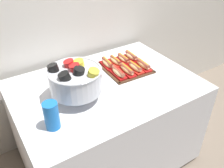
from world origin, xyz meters
The scene contains 13 objects.
ground_plane centered at (0.00, 0.00, 0.00)m, with size 10.00×10.00×0.00m, color #7A6B5B.
buffet_table centered at (0.00, 0.00, 0.40)m, with size 1.30×0.91×0.76m.
serving_tray centered at (0.25, 0.12, 0.76)m, with size 0.34×0.37×0.01m.
hot_dog_0 centered at (0.13, 0.04, 0.79)m, with size 0.07×0.16×0.06m.
hot_dog_1 centered at (0.21, 0.04, 0.79)m, with size 0.07×0.18×0.06m.
hot_dog_2 centered at (0.28, 0.03, 0.79)m, with size 0.07×0.16×0.06m.
hot_dog_3 centered at (0.36, 0.03, 0.80)m, with size 0.07×0.17×0.06m.
hot_dog_4 centered at (0.14, 0.20, 0.79)m, with size 0.08×0.16×0.06m.
hot_dog_5 centered at (0.21, 0.20, 0.79)m, with size 0.07×0.16×0.06m.
hot_dog_6 centered at (0.29, 0.20, 0.79)m, with size 0.06×0.15×0.06m.
hot_dog_7 centered at (0.36, 0.19, 0.80)m, with size 0.08×0.16×0.06m.
punch_bowl centered at (-0.24, -0.04, 0.91)m, with size 0.34×0.34×0.26m.
cup_stack centered at (-0.47, -0.21, 0.84)m, with size 0.08×0.08×0.17m.
Camera 1 is at (-0.73, -1.23, 1.73)m, focal length 39.08 mm.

